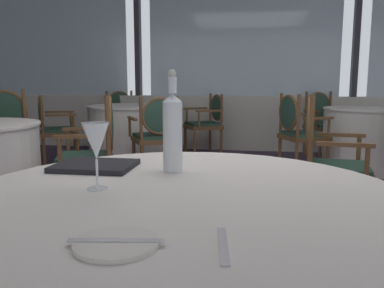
{
  "coord_description": "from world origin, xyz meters",
  "views": [
    {
      "loc": [
        0.23,
        -2.65,
        1.1
      ],
      "look_at": [
        0.03,
        -1.36,
        0.89
      ],
      "focal_mm": 37.73,
      "sensor_mm": 36.0,
      "label": 1
    }
  ],
  "objects_px": {
    "dining_chair_3_2": "(322,119)",
    "wine_glass": "(96,142)",
    "dining_chair_3_3": "(298,127)",
    "dining_chair_1_1": "(325,153)",
    "dining_chair_2_1": "(96,145)",
    "dining_chair_0_0": "(52,125)",
    "dining_chair_0_1": "(157,131)",
    "dining_chair_2_2": "(3,131)",
    "water_bottle": "(173,130)",
    "side_plate": "(116,243)",
    "menu_book": "(95,166)",
    "dining_chair_0_3": "(121,114)",
    "dining_chair_0_2": "(208,119)"
  },
  "relations": [
    {
      "from": "water_bottle",
      "to": "dining_chair_0_2",
      "type": "height_order",
      "value": "water_bottle"
    },
    {
      "from": "dining_chair_1_1",
      "to": "dining_chair_2_1",
      "type": "bearing_deg",
      "value": -176.23
    },
    {
      "from": "wine_glass",
      "to": "dining_chair_2_2",
      "type": "height_order",
      "value": "dining_chair_2_2"
    },
    {
      "from": "dining_chair_2_1",
      "to": "dining_chair_3_2",
      "type": "bearing_deg",
      "value": -146.44
    },
    {
      "from": "dining_chair_0_2",
      "to": "dining_chair_3_2",
      "type": "xyz_separation_m",
      "value": [
        1.63,
        0.28,
        0.01
      ]
    },
    {
      "from": "dining_chair_0_0",
      "to": "dining_chair_3_2",
      "type": "relative_size",
      "value": 0.97
    },
    {
      "from": "dining_chair_2_1",
      "to": "dining_chair_2_2",
      "type": "height_order",
      "value": "dining_chair_2_2"
    },
    {
      "from": "dining_chair_3_3",
      "to": "side_plate",
      "type": "bearing_deg",
      "value": -125.29
    },
    {
      "from": "menu_book",
      "to": "dining_chair_0_0",
      "type": "relative_size",
      "value": 0.33
    },
    {
      "from": "side_plate",
      "to": "dining_chair_3_2",
      "type": "distance_m",
      "value": 5.46
    },
    {
      "from": "dining_chair_3_3",
      "to": "wine_glass",
      "type": "bearing_deg",
      "value": -129.52
    },
    {
      "from": "water_bottle",
      "to": "dining_chair_0_3",
      "type": "bearing_deg",
      "value": 111.19
    },
    {
      "from": "dining_chair_3_2",
      "to": "dining_chair_0_1",
      "type": "bearing_deg",
      "value": -74.22
    },
    {
      "from": "wine_glass",
      "to": "side_plate",
      "type": "bearing_deg",
      "value": -63.14
    },
    {
      "from": "wine_glass",
      "to": "dining_chair_0_0",
      "type": "relative_size",
      "value": 0.23
    },
    {
      "from": "water_bottle",
      "to": "dining_chair_2_2",
      "type": "relative_size",
      "value": 0.37
    },
    {
      "from": "wine_glass",
      "to": "dining_chair_0_1",
      "type": "xyz_separation_m",
      "value": [
        -0.61,
        3.17,
        -0.37
      ]
    },
    {
      "from": "dining_chair_0_1",
      "to": "dining_chair_3_2",
      "type": "relative_size",
      "value": 0.99
    },
    {
      "from": "dining_chair_0_2",
      "to": "dining_chair_1_1",
      "type": "height_order",
      "value": "dining_chair_1_1"
    },
    {
      "from": "water_bottle",
      "to": "dining_chair_3_2",
      "type": "xyz_separation_m",
      "value": [
        1.25,
        4.62,
        -0.37
      ]
    },
    {
      "from": "side_plate",
      "to": "water_bottle",
      "type": "xyz_separation_m",
      "value": [
        -0.03,
        0.7,
        0.15
      ]
    },
    {
      "from": "dining_chair_0_0",
      "to": "dining_chair_0_1",
      "type": "distance_m",
      "value": 1.51
    },
    {
      "from": "water_bottle",
      "to": "menu_book",
      "type": "xyz_separation_m",
      "value": [
        -0.31,
        -0.01,
        -0.14
      ]
    },
    {
      "from": "menu_book",
      "to": "dining_chair_3_2",
      "type": "distance_m",
      "value": 4.88
    },
    {
      "from": "dining_chair_0_0",
      "to": "dining_chair_0_1",
      "type": "relative_size",
      "value": 0.98
    },
    {
      "from": "dining_chair_0_0",
      "to": "dining_chair_3_3",
      "type": "distance_m",
      "value": 3.03
    },
    {
      "from": "wine_glass",
      "to": "dining_chair_0_1",
      "type": "bearing_deg",
      "value": 100.84
    },
    {
      "from": "wine_glass",
      "to": "dining_chair_0_2",
      "type": "relative_size",
      "value": 0.23
    },
    {
      "from": "dining_chair_0_0",
      "to": "dining_chair_3_3",
      "type": "bearing_deg",
      "value": -28.16
    },
    {
      "from": "dining_chair_0_3",
      "to": "dining_chair_3_3",
      "type": "xyz_separation_m",
      "value": [
        2.62,
        -1.39,
        0.0
      ]
    },
    {
      "from": "wine_glass",
      "to": "menu_book",
      "type": "distance_m",
      "value": 0.34
    },
    {
      "from": "water_bottle",
      "to": "wine_glass",
      "type": "xyz_separation_m",
      "value": [
        -0.18,
        -0.29,
        -0.01
      ]
    },
    {
      "from": "wine_glass",
      "to": "dining_chair_0_2",
      "type": "height_order",
      "value": "wine_glass"
    },
    {
      "from": "dining_chair_2_1",
      "to": "dining_chair_0_2",
      "type": "bearing_deg",
      "value": -122.09
    },
    {
      "from": "water_bottle",
      "to": "menu_book",
      "type": "distance_m",
      "value": 0.34
    },
    {
      "from": "side_plate",
      "to": "dining_chair_0_3",
      "type": "relative_size",
      "value": 0.19
    },
    {
      "from": "water_bottle",
      "to": "dining_chair_1_1",
      "type": "distance_m",
      "value": 1.79
    },
    {
      "from": "dining_chair_0_1",
      "to": "dining_chair_1_1",
      "type": "xyz_separation_m",
      "value": [
        1.6,
        -1.31,
        0.03
      ]
    },
    {
      "from": "dining_chair_2_2",
      "to": "water_bottle",
      "type": "bearing_deg",
      "value": 25.65
    },
    {
      "from": "dining_chair_1_1",
      "to": "dining_chair_3_3",
      "type": "height_order",
      "value": "dining_chair_1_1"
    },
    {
      "from": "dining_chair_0_1",
      "to": "menu_book",
      "type": "bearing_deg",
      "value": 160.03
    },
    {
      "from": "wine_glass",
      "to": "dining_chair_3_3",
      "type": "xyz_separation_m",
      "value": [
        0.96,
        3.64,
        -0.36
      ]
    },
    {
      "from": "water_bottle",
      "to": "menu_book",
      "type": "bearing_deg",
      "value": -178.96
    },
    {
      "from": "wine_glass",
      "to": "dining_chair_0_0",
      "type": "height_order",
      "value": "wine_glass"
    },
    {
      "from": "dining_chair_2_2",
      "to": "dining_chair_3_2",
      "type": "bearing_deg",
      "value": 104.51
    },
    {
      "from": "dining_chair_0_1",
      "to": "dining_chair_2_2",
      "type": "bearing_deg",
      "value": 82.3
    },
    {
      "from": "dining_chair_3_2",
      "to": "wine_glass",
      "type": "bearing_deg",
      "value": -40.96
    },
    {
      "from": "water_bottle",
      "to": "dining_chair_3_3",
      "type": "relative_size",
      "value": 0.4
    },
    {
      "from": "wine_glass",
      "to": "dining_chair_0_3",
      "type": "xyz_separation_m",
      "value": [
        -1.66,
        5.03,
        -0.36
      ]
    },
    {
      "from": "water_bottle",
      "to": "dining_chair_2_1",
      "type": "height_order",
      "value": "water_bottle"
    }
  ]
}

